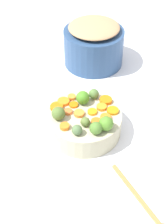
# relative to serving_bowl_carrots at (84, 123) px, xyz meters

# --- Properties ---
(tabletop) EXTENTS (2.40, 2.40, 0.02)m
(tabletop) POSITION_rel_serving_bowl_carrots_xyz_m (0.04, 0.01, -0.05)
(tabletop) COLOR white
(tabletop) RESTS_ON ground
(serving_bowl_carrots) EXTENTS (0.23, 0.23, 0.07)m
(serving_bowl_carrots) POSITION_rel_serving_bowl_carrots_xyz_m (0.00, 0.00, 0.00)
(serving_bowl_carrots) COLOR #B7B391
(serving_bowl_carrots) RESTS_ON tabletop
(metal_pot) EXTENTS (0.23, 0.23, 0.14)m
(metal_pot) POSITION_rel_serving_bowl_carrots_xyz_m (-0.12, 0.36, 0.03)
(metal_pot) COLOR navy
(metal_pot) RESTS_ON tabletop
(stuffing_mound) EXTENTS (0.19, 0.19, 0.03)m
(stuffing_mound) POSITION_rel_serving_bowl_carrots_xyz_m (-0.12, 0.36, 0.12)
(stuffing_mound) COLOR tan
(stuffing_mound) RESTS_ON metal_pot
(carrot_slice_0) EXTENTS (0.04, 0.04, 0.01)m
(carrot_slice_0) POSITION_rel_serving_bowl_carrots_xyz_m (-0.03, -0.07, 0.04)
(carrot_slice_0) COLOR orange
(carrot_slice_0) RESTS_ON serving_bowl_carrots
(carrot_slice_1) EXTENTS (0.06, 0.06, 0.01)m
(carrot_slice_1) POSITION_rel_serving_bowl_carrots_xyz_m (-0.09, -0.01, 0.04)
(carrot_slice_1) COLOR orange
(carrot_slice_1) RESTS_ON serving_bowl_carrots
(carrot_slice_2) EXTENTS (0.03, 0.03, 0.01)m
(carrot_slice_2) POSITION_rel_serving_bowl_carrots_xyz_m (0.02, 0.02, 0.04)
(carrot_slice_2) COLOR orange
(carrot_slice_2) RESTS_ON serving_bowl_carrots
(carrot_slice_3) EXTENTS (0.04, 0.04, 0.01)m
(carrot_slice_3) POSITION_rel_serving_bowl_carrots_xyz_m (0.07, 0.01, 0.04)
(carrot_slice_3) COLOR orange
(carrot_slice_3) RESTS_ON serving_bowl_carrots
(carrot_slice_4) EXTENTS (0.05, 0.05, 0.01)m
(carrot_slice_4) POSITION_rel_serving_bowl_carrots_xyz_m (0.03, 0.08, 0.04)
(carrot_slice_4) COLOR orange
(carrot_slice_4) RESTS_ON serving_bowl_carrots
(carrot_slice_5) EXTENTS (0.04, 0.04, 0.01)m
(carrot_slice_5) POSITION_rel_serving_bowl_carrots_xyz_m (-0.07, 0.05, 0.04)
(carrot_slice_5) COLOR orange
(carrot_slice_5) RESTS_ON serving_bowl_carrots
(carrot_slice_6) EXTENTS (0.03, 0.03, 0.01)m
(carrot_slice_6) POSITION_rel_serving_bowl_carrots_xyz_m (0.04, 0.05, 0.04)
(carrot_slice_6) COLOR orange
(carrot_slice_6) RESTS_ON serving_bowl_carrots
(carrot_slice_7) EXTENTS (0.05, 0.05, 0.01)m
(carrot_slice_7) POSITION_rel_serving_bowl_carrots_xyz_m (0.07, 0.05, 0.04)
(carrot_slice_7) COLOR orange
(carrot_slice_7) RESTS_ON serving_bowl_carrots
(carrot_slice_8) EXTENTS (0.04, 0.04, 0.01)m
(carrot_slice_8) POSITION_rel_serving_bowl_carrots_xyz_m (-0.05, 0.02, 0.04)
(carrot_slice_8) COLOR orange
(carrot_slice_8) RESTS_ON serving_bowl_carrots
(carrot_slice_9) EXTENTS (0.04, 0.04, 0.01)m
(carrot_slice_9) POSITION_rel_serving_bowl_carrots_xyz_m (-0.01, -0.01, 0.04)
(carrot_slice_9) COLOR orange
(carrot_slice_9) RESTS_ON serving_bowl_carrots
(carrot_slice_10) EXTENTS (0.03, 0.03, 0.01)m
(carrot_slice_10) POSITION_rel_serving_bowl_carrots_xyz_m (-0.05, -0.01, 0.04)
(carrot_slice_10) COLOR orange
(carrot_slice_10) RESTS_ON serving_bowl_carrots
(carrot_slice_11) EXTENTS (0.04, 0.04, 0.01)m
(carrot_slice_11) POSITION_rel_serving_bowl_carrots_xyz_m (0.05, -0.02, 0.04)
(carrot_slice_11) COLOR orange
(carrot_slice_11) RESTS_ON serving_bowl_carrots
(carrot_slice_12) EXTENTS (0.04, 0.04, 0.01)m
(carrot_slice_12) POSITION_rel_serving_bowl_carrots_xyz_m (-0.08, 0.02, 0.04)
(carrot_slice_12) COLOR orange
(carrot_slice_12) RESTS_ON serving_bowl_carrots
(brussels_sprout_0) EXTENTS (0.03, 0.03, 0.03)m
(brussels_sprout_0) POSITION_rel_serving_bowl_carrots_xyz_m (0.01, -0.08, 0.05)
(brussels_sprout_0) COLOR #4F6D40
(brussels_sprout_0) RESTS_ON serving_bowl_carrots
(brussels_sprout_1) EXTENTS (0.03, 0.03, 0.03)m
(brussels_sprout_1) POSITION_rel_serving_bowl_carrots_xyz_m (0.02, -0.04, 0.05)
(brussels_sprout_1) COLOR #5A7232
(brussels_sprout_1) RESTS_ON serving_bowl_carrots
(brussels_sprout_2) EXTENTS (0.04, 0.04, 0.04)m
(brussels_sprout_2) POSITION_rel_serving_bowl_carrots_xyz_m (0.06, -0.05, 0.05)
(brussels_sprout_2) COLOR #4C792D
(brussels_sprout_2) RESTS_ON serving_bowl_carrots
(brussels_sprout_3) EXTENTS (0.04, 0.04, 0.04)m
(brussels_sprout_3) POSITION_rel_serving_bowl_carrots_xyz_m (-0.03, 0.05, 0.06)
(brussels_sprout_3) COLOR #488824
(brussels_sprout_3) RESTS_ON serving_bowl_carrots
(brussels_sprout_4) EXTENTS (0.04, 0.04, 0.04)m
(brussels_sprout_4) POSITION_rel_serving_bowl_carrots_xyz_m (-0.06, -0.05, 0.06)
(brussels_sprout_4) COLOR #526E2E
(brussels_sprout_4) RESTS_ON serving_bowl_carrots
(brussels_sprout_5) EXTENTS (0.04, 0.04, 0.04)m
(brussels_sprout_5) POSITION_rel_serving_bowl_carrots_xyz_m (0.08, -0.03, 0.06)
(brussels_sprout_5) COLOR #4F8629
(brussels_sprout_5) RESTS_ON serving_bowl_carrots
(brussels_sprout_6) EXTENTS (0.03, 0.03, 0.03)m
(brussels_sprout_6) POSITION_rel_serving_bowl_carrots_xyz_m (-0.00, 0.08, 0.05)
(brussels_sprout_6) COLOR #527437
(brussels_sprout_6) RESTS_ON serving_bowl_carrots
(wooden_spoon) EXTENTS (0.23, 0.18, 0.01)m
(wooden_spoon) POSITION_rel_serving_bowl_carrots_xyz_m (0.28, -0.20, -0.03)
(wooden_spoon) COLOR #BB7A40
(wooden_spoon) RESTS_ON tabletop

